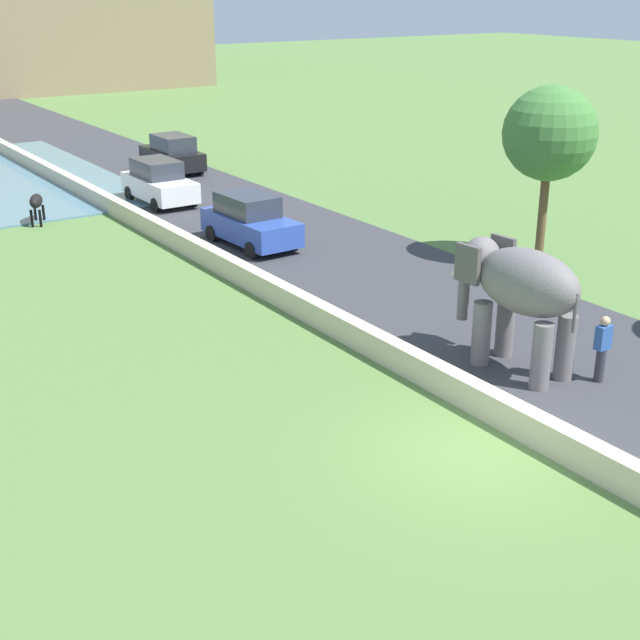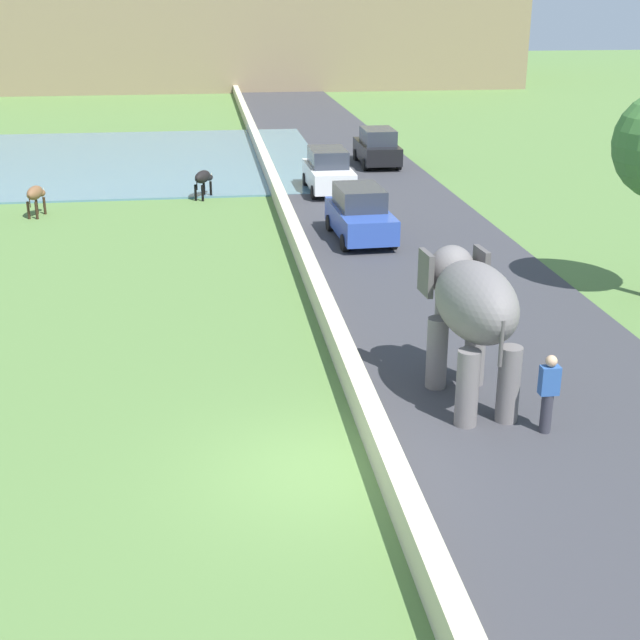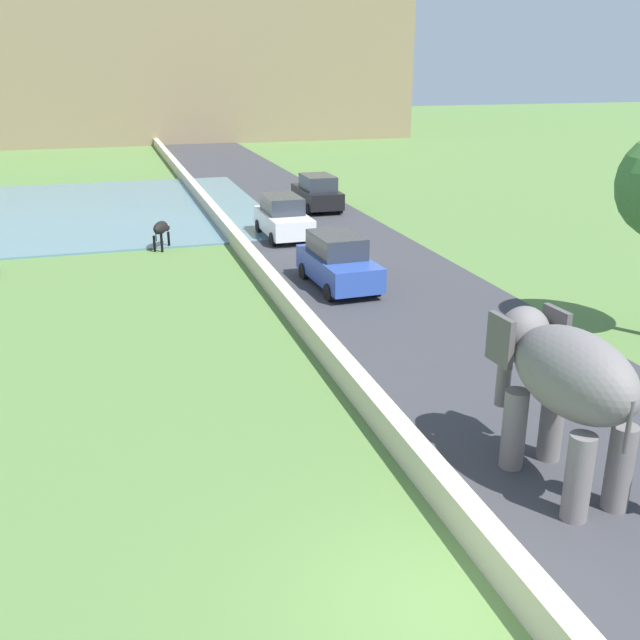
{
  "view_description": "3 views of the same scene",
  "coord_description": "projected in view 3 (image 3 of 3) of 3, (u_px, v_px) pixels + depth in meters",
  "views": [
    {
      "loc": [
        -10.86,
        -10.83,
        8.52
      ],
      "look_at": [
        -0.69,
        4.36,
        1.49
      ],
      "focal_mm": 49.39,
      "sensor_mm": 36.0,
      "label": 1
    },
    {
      "loc": [
        -1.7,
        -13.32,
        7.9
      ],
      "look_at": [
        0.66,
        4.3,
        1.18
      ],
      "focal_mm": 48.99,
      "sensor_mm": 36.0,
      "label": 2
    },
    {
      "loc": [
        -3.87,
        -7.3,
        7.18
      ],
      "look_at": [
        0.78,
        8.11,
        1.41
      ],
      "focal_mm": 40.63,
      "sensor_mm": 36.0,
      "label": 3
    }
  ],
  "objects": [
    {
      "name": "elephant",
      "position": [
        564.0,
        379.0,
        12.41
      ],
      "size": [
        1.6,
        3.51,
        2.99
      ],
      "color": "slate",
      "rests_on": "ground"
    },
    {
      "name": "hill_distant",
      "position": [
        63.0,
        31.0,
        72.31
      ],
      "size": [
        64.0,
        28.0,
        20.02
      ],
      "primitive_type": "cube",
      "color": "#897556",
      "rests_on": "ground"
    },
    {
      "name": "car_white",
      "position": [
        283.0,
        218.0,
        30.81
      ],
      "size": [
        1.83,
        4.02,
        1.8
      ],
      "color": "white",
      "rests_on": "ground"
    },
    {
      "name": "road_surface",
      "position": [
        335.0,
        248.0,
        29.43
      ],
      "size": [
        7.0,
        120.0,
        0.06
      ],
      "primitive_type": "cube",
      "color": "#38383D",
      "rests_on": "ground"
    },
    {
      "name": "ground_plane",
      "position": [
        435.0,
        609.0,
        10.05
      ],
      "size": [
        220.0,
        220.0,
        0.0
      ],
      "primitive_type": "plane",
      "color": "#567A3D"
    },
    {
      "name": "cow_black",
      "position": [
        161.0,
        229.0,
        29.0
      ],
      "size": [
        0.92,
        1.39,
        1.15
      ],
      "color": "black",
      "rests_on": "ground"
    },
    {
      "name": "barrier_wall",
      "position": [
        253.0,
        260.0,
        26.49
      ],
      "size": [
        0.4,
        110.0,
        0.66
      ],
      "primitive_type": "cube",
      "color": "beige",
      "rests_on": "ground"
    },
    {
      "name": "car_black",
      "position": [
        317.0,
        193.0,
        36.62
      ],
      "size": [
        1.82,
        4.01,
        1.8
      ],
      "color": "black",
      "rests_on": "ground"
    },
    {
      "name": "car_blue",
      "position": [
        338.0,
        262.0,
        24.03
      ],
      "size": [
        1.93,
        4.07,
        1.8
      ],
      "color": "#2D4CA8",
      "rests_on": "ground"
    }
  ]
}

